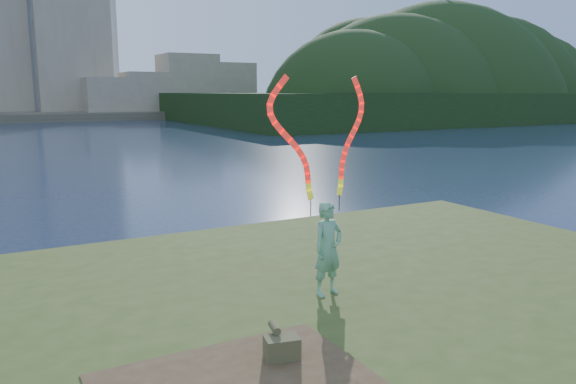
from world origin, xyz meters
TOP-DOWN VIEW (x-y plane):
  - ground at (0.00, 0.00)m, footprint 320.00×320.00m
  - grassy_knoll at (0.00, -2.30)m, footprint 20.00×18.00m
  - far_shore at (0.00, 95.00)m, footprint 320.00×40.00m
  - wooded_hill at (59.57, 59.96)m, footprint 78.00×50.00m
  - woman_with_ribbons at (0.39, -0.73)m, footprint 2.02×0.53m
  - canvas_bag at (-1.43, -2.49)m, footprint 0.49×0.55m

SIDE VIEW (x-z plane):
  - ground at x=0.00m, z-range 0.00..0.00m
  - wooded_hill at x=59.57m, z-range -31.34..31.66m
  - grassy_knoll at x=0.00m, z-range -0.06..0.74m
  - far_shore at x=0.00m, z-range 0.00..1.20m
  - canvas_bag at x=-1.43m, z-range 0.76..1.18m
  - woman_with_ribbons at x=0.39m, z-range 0.21..4.21m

